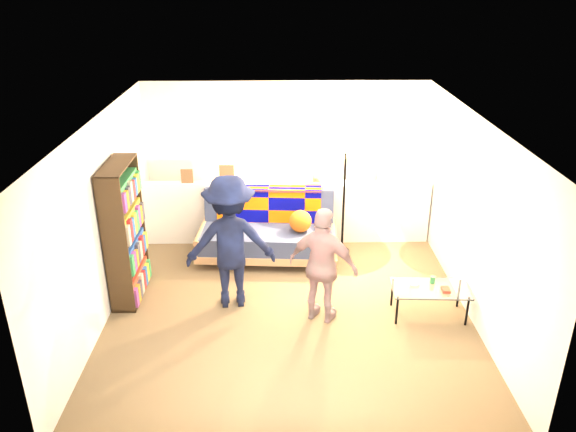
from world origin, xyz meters
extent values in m
plane|color=brown|center=(0.00, 0.00, 0.00)|extent=(5.00, 5.00, 0.00)
cube|color=silver|center=(0.00, 2.50, 1.20)|extent=(4.50, 0.10, 2.40)
cube|color=silver|center=(-2.25, 0.00, 1.20)|extent=(0.10, 5.00, 2.40)
cube|color=silver|center=(2.25, 0.00, 1.20)|extent=(0.10, 5.00, 2.40)
cube|color=white|center=(0.00, 0.00, 2.40)|extent=(4.50, 5.00, 0.10)
cube|color=silver|center=(0.00, 1.80, 0.50)|extent=(4.45, 0.15, 1.00)
cube|color=brown|center=(-1.50, 1.78, 1.11)|extent=(0.18, 0.02, 0.22)
cube|color=brown|center=(-0.90, 1.78, 1.14)|extent=(0.22, 0.02, 0.28)
cube|color=white|center=(-0.20, 1.78, 1.23)|extent=(0.45, 0.02, 0.45)
cube|color=brown|center=(0.50, 1.78, 1.13)|extent=(0.20, 0.02, 0.26)
cube|color=brown|center=(1.30, 1.78, 1.10)|extent=(0.16, 0.02, 0.20)
cube|color=tan|center=(-0.29, 1.23, 0.16)|extent=(2.10, 1.05, 0.11)
cube|color=#323D5B|center=(-0.29, 1.18, 0.34)|extent=(1.98, 0.88, 0.26)
cube|color=#323D5B|center=(-0.27, 1.58, 0.67)|extent=(1.95, 0.38, 0.61)
cylinder|color=tan|center=(-1.25, 1.30, 0.43)|extent=(0.16, 0.92, 0.10)
cylinder|color=tan|center=(0.68, 1.17, 0.43)|extent=(0.16, 0.92, 0.10)
cube|color=#05077E|center=(-0.27, 1.50, 0.67)|extent=(1.56, 0.21, 0.56)
cube|color=#05077E|center=(-0.26, 1.64, 0.97)|extent=(1.58, 0.37, 0.03)
sphere|color=#CB5012|center=(0.19, 1.15, 0.64)|extent=(0.32, 0.32, 0.32)
cube|color=black|center=(-2.22, 0.24, 0.91)|extent=(0.02, 0.91, 1.82)
cube|color=black|center=(-2.08, -0.21, 0.91)|extent=(0.30, 0.02, 1.82)
cube|color=black|center=(-2.08, 0.68, 0.91)|extent=(0.30, 0.02, 1.82)
cube|color=black|center=(-2.08, 0.24, 1.81)|extent=(0.30, 0.91, 0.02)
cube|color=black|center=(-2.08, 0.24, 0.02)|extent=(0.30, 0.91, 0.04)
cube|color=black|center=(-2.08, 0.24, 0.48)|extent=(0.30, 0.87, 0.02)
cube|color=black|center=(-2.08, 0.24, 0.91)|extent=(0.30, 0.87, 0.02)
cube|color=black|center=(-2.08, 0.24, 1.33)|extent=(0.30, 0.87, 0.02)
cube|color=#CC4028|center=(-2.06, 0.24, 0.20)|extent=(0.22, 0.85, 0.30)
cube|color=#234B98|center=(-2.06, 0.24, 0.65)|extent=(0.22, 0.85, 0.28)
cube|color=gold|center=(-2.06, 0.24, 1.07)|extent=(0.22, 0.85, 0.30)
cube|color=#338D46|center=(-2.06, 0.24, 1.50)|extent=(0.22, 0.85, 0.28)
cylinder|color=black|center=(1.30, -0.51, 0.19)|extent=(0.03, 0.03, 0.37)
cylinder|color=black|center=(2.14, -0.55, 0.19)|extent=(0.03, 0.03, 0.37)
cylinder|color=black|center=(1.32, -0.10, 0.19)|extent=(0.03, 0.03, 0.37)
cylinder|color=black|center=(2.16, -0.14, 0.19)|extent=(0.03, 0.03, 0.37)
cube|color=silver|center=(1.73, -0.32, 0.38)|extent=(0.96, 0.56, 0.02)
cube|color=white|center=(1.55, -0.27, 0.41)|extent=(0.11, 0.05, 0.03)
cube|color=red|center=(1.90, -0.40, 0.41)|extent=(0.10, 0.14, 0.04)
cylinder|color=#3D934C|center=(1.78, -0.21, 0.44)|extent=(0.07, 0.07, 0.09)
cylinder|color=black|center=(0.84, 1.42, 0.01)|extent=(0.24, 0.24, 0.03)
cylinder|color=black|center=(0.84, 1.42, 0.79)|extent=(0.04, 0.04, 1.58)
sphere|color=#FFC672|center=(0.73, 1.45, 1.44)|extent=(0.13, 0.13, 0.13)
sphere|color=#FFC672|center=(0.97, 1.40, 1.51)|extent=(0.13, 0.13, 0.13)
sphere|color=#FFC672|center=(0.85, 1.53, 1.58)|extent=(0.13, 0.13, 0.13)
imported|color=black|center=(-0.72, 0.02, 0.87)|extent=(1.18, 0.75, 1.74)
imported|color=#CE8588|center=(0.40, -0.37, 0.74)|extent=(0.93, 0.69, 1.47)
camera|label=1|loc=(-0.12, -6.22, 3.97)|focal=35.00mm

